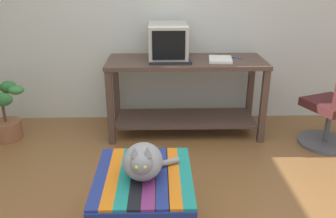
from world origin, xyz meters
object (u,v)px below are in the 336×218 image
Objects in this scene: cat at (143,161)px; office_chair at (336,109)px; ottoman_with_blanket at (144,205)px; desk at (186,84)px; potted_plant at (4,114)px; keyboard at (170,62)px; book at (220,59)px; tv_monitor at (168,42)px.

office_chair is at bearing 35.07° from cat.
desk is at bearing 76.76° from ottoman_with_blanket.
potted_plant is (-1.44, 1.44, -0.27)m from cat.
office_chair reaches higher than potted_plant.
office_chair is at bearing -4.52° from potted_plant.
keyboard reaches higher than desk.
potted_plant is at bearing 177.34° from keyboard.
cat is 2.12m from office_chair.
book is 0.77× the size of cat.
keyboard is (0.01, -0.19, -0.15)m from tv_monitor.
ottoman_with_blanket is at bearing 11.87° from office_chair.
keyboard is at bearing -30.93° from office_chair.
keyboard is at bearing 81.85° from ottoman_with_blanket.
cat is at bearing -96.57° from tv_monitor.
book is 1.69m from cat.
office_chair reaches higher than book.
ottoman_with_blanket is at bearing -96.69° from tv_monitor.
book is at bearing 66.30° from cat.
potted_plant is (-1.81, -0.13, -0.26)m from desk.
desk is 5.73× the size of book.
desk is at bearing 3.99° from potted_plant.
tv_monitor is 0.83× the size of potted_plant.
potted_plant is at bearing -170.89° from book.
ottoman_with_blanket is 1.96× the size of cat.
book reaches higher than desk.
book is 2.20m from potted_plant.
cat is (0.00, -0.02, 0.32)m from ottoman_with_blanket.
cat reaches higher than potted_plant.
office_chair is at bearing 33.85° from ottoman_with_blanket.
book is 1.75m from ottoman_with_blanket.
tv_monitor is at bearing 84.27° from cat.
potted_plant is 0.68× the size of office_chair.
book is (0.33, -0.04, 0.26)m from desk.
desk is at bearing -37.27° from office_chair.
office_chair reaches higher than desk.
office_chair is (3.19, -0.25, 0.12)m from potted_plant.
ottoman_with_blanket is at bearing 96.63° from cat.
office_chair is at bearing -11.31° from keyboard.
tv_monitor is at bearing 175.62° from book.
ottoman_with_blanket is (-0.20, -1.41, -0.57)m from keyboard.
desk is 0.45m from tv_monitor.
tv_monitor is at bearing 6.39° from potted_plant.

